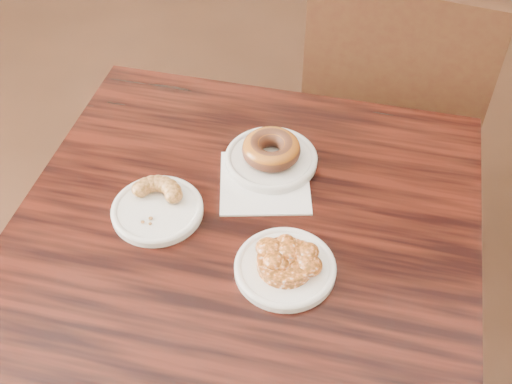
# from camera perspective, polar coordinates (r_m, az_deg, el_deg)

# --- Properties ---
(cafe_table) EXTENTS (0.92, 0.92, 0.75)m
(cafe_table) POSITION_cam_1_polar(r_m,az_deg,el_deg) (1.41, -0.95, -13.24)
(cafe_table) COLOR black
(cafe_table) RESTS_ON floor
(chair_far) EXTENTS (0.61, 0.61, 0.90)m
(chair_far) POSITION_cam_1_polar(r_m,az_deg,el_deg) (1.89, 12.51, 7.81)
(chair_far) COLOR black
(chair_far) RESTS_ON floor
(napkin) EXTENTS (0.18, 0.18, 0.00)m
(napkin) POSITION_cam_1_polar(r_m,az_deg,el_deg) (1.18, 0.79, 0.87)
(napkin) COLOR white
(napkin) RESTS_ON cafe_table
(plate_donut) EXTENTS (0.17, 0.17, 0.01)m
(plate_donut) POSITION_cam_1_polar(r_m,az_deg,el_deg) (1.21, 1.35, 2.94)
(plate_donut) COLOR silver
(plate_donut) RESTS_ON napkin
(plate_cruller) EXTENTS (0.16, 0.16, 0.01)m
(plate_cruller) POSITION_cam_1_polar(r_m,az_deg,el_deg) (1.14, -8.76, -1.62)
(plate_cruller) COLOR white
(plate_cruller) RESTS_ON cafe_table
(plate_fritter) EXTENTS (0.17, 0.17, 0.01)m
(plate_fritter) POSITION_cam_1_polar(r_m,az_deg,el_deg) (1.05, 2.60, -6.79)
(plate_fritter) COLOR white
(plate_fritter) RESTS_ON cafe_table
(glazed_donut) EXTENTS (0.11, 0.11, 0.04)m
(glazed_donut) POSITION_cam_1_polar(r_m,az_deg,el_deg) (1.20, 1.37, 3.82)
(glazed_donut) COLOR #895314
(glazed_donut) RESTS_ON plate_donut
(apple_fritter) EXTENTS (0.13, 0.13, 0.03)m
(apple_fritter) POSITION_cam_1_polar(r_m,az_deg,el_deg) (1.03, 2.64, -6.09)
(apple_fritter) COLOR #472407
(apple_fritter) RESTS_ON plate_fritter
(cruller_fragment) EXTENTS (0.11, 0.11, 0.03)m
(cruller_fragment) POSITION_cam_1_polar(r_m,az_deg,el_deg) (1.13, -8.88, -0.91)
(cruller_fragment) COLOR #5A3812
(cruller_fragment) RESTS_ON plate_cruller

